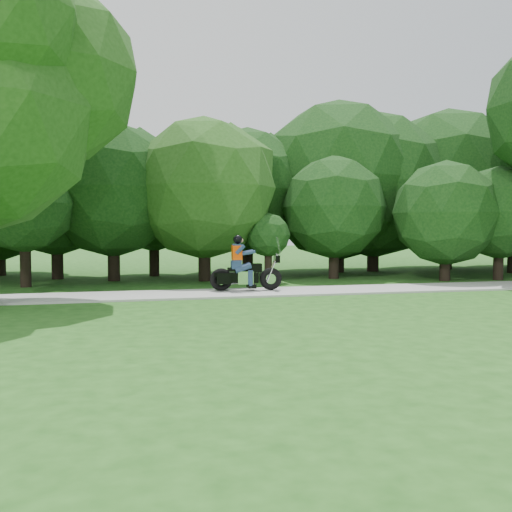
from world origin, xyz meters
name	(u,v)px	position (x,y,z in m)	size (l,w,h in m)	color
ground	(496,338)	(0.00, 0.00, 0.00)	(100.00, 100.00, 0.00)	#1F4D16
walkway	(337,290)	(0.00, 8.00, 0.03)	(60.00, 2.20, 0.06)	#A5A5A0
tree_line	(309,190)	(1.33, 14.74, 3.69)	(39.90, 12.03, 7.79)	black
touring_motorcycle	(242,270)	(-3.07, 8.34, 0.70)	(2.31, 0.78, 1.76)	black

